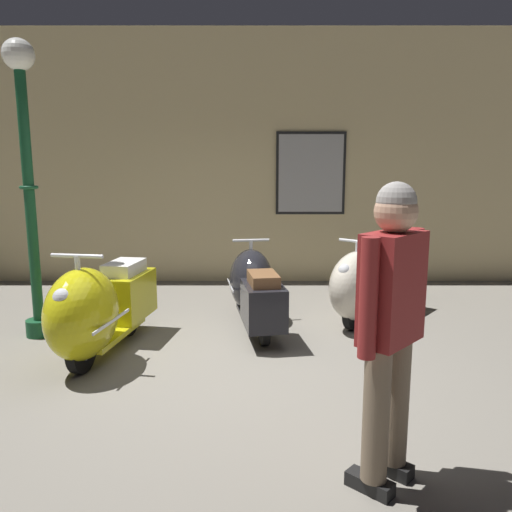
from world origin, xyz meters
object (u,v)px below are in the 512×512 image
at_px(scooter_0, 99,309).
at_px(scooter_2, 370,284).
at_px(visitor_0, 392,317).
at_px(scooter_1, 256,289).
at_px(lamppost, 29,167).

relative_size(scooter_0, scooter_2, 1.14).
bearing_deg(scooter_2, visitor_0, 28.71).
height_order(scooter_1, scooter_2, scooter_2).
distance_m(scooter_0, lamppost, 1.71).
distance_m(scooter_1, lamppost, 2.74).
relative_size(scooter_0, visitor_0, 1.04).
bearing_deg(scooter_0, scooter_1, 132.81).
distance_m(scooter_0, scooter_1, 1.79).
relative_size(scooter_1, lamppost, 0.54).
bearing_deg(visitor_0, scooter_1, -32.73).
distance_m(scooter_1, scooter_2, 1.34).
height_order(scooter_1, lamppost, lamppost).
bearing_deg(visitor_0, lamppost, 2.68).
xyz_separation_m(scooter_0, scooter_1, (1.49, 1.00, -0.04)).
bearing_deg(scooter_2, scooter_1, -45.63).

